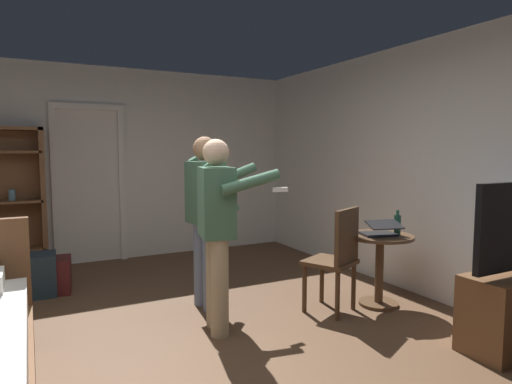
# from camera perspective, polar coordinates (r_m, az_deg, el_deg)

# --- Properties ---
(ground_plane) EXTENTS (7.46, 7.46, 0.00)m
(ground_plane) POSITION_cam_1_polar(r_m,az_deg,el_deg) (3.40, -7.87, -21.22)
(ground_plane) COLOR brown
(wall_back) EXTENTS (5.46, 0.12, 2.64)m
(wall_back) POSITION_cam_1_polar(r_m,az_deg,el_deg) (6.40, -18.48, 3.38)
(wall_back) COLOR silver
(wall_back) RESTS_ON ground_plane
(wall_right) EXTENTS (0.12, 7.02, 2.64)m
(wall_right) POSITION_cam_1_polar(r_m,az_deg,el_deg) (4.66, 24.57, 2.49)
(wall_right) COLOR silver
(wall_right) RESTS_ON ground_plane
(doorway_frame) EXTENTS (0.93, 0.08, 2.13)m
(doorway_frame) POSITION_cam_1_polar(r_m,az_deg,el_deg) (6.29, -20.83, 2.38)
(doorway_frame) COLOR white
(doorway_frame) RESTS_ON ground_plane
(side_table) EXTENTS (0.64, 0.64, 0.70)m
(side_table) POSITION_cam_1_polar(r_m,az_deg,el_deg) (4.51, 15.73, -8.21)
(side_table) COLOR #4C331E
(side_table) RESTS_ON ground_plane
(laptop) EXTENTS (0.40, 0.40, 0.16)m
(laptop) POSITION_cam_1_polar(r_m,az_deg,el_deg) (4.39, 15.80, -4.83)
(laptop) COLOR black
(laptop) RESTS_ON side_table
(bottle_on_table) EXTENTS (0.06, 0.06, 0.24)m
(bottle_on_table) POSITION_cam_1_polar(r_m,az_deg,el_deg) (4.48, 17.85, -4.03)
(bottle_on_table) COLOR #18442F
(bottle_on_table) RESTS_ON side_table
(wooden_chair) EXTENTS (0.56, 0.56, 0.99)m
(wooden_chair) POSITION_cam_1_polar(r_m,az_deg,el_deg) (4.20, 10.46, -8.09)
(wooden_chair) COLOR #4C331E
(wooden_chair) RESTS_ON ground_plane
(person_blue_shirt) EXTENTS (0.64, 0.64, 1.61)m
(person_blue_shirt) POSITION_cam_1_polar(r_m,az_deg,el_deg) (3.66, -4.96, -4.04)
(person_blue_shirt) COLOR tan
(person_blue_shirt) RESTS_ON ground_plane
(person_striped_shirt) EXTENTS (0.64, 0.54, 1.65)m
(person_striped_shirt) POSITION_cam_1_polar(r_m,az_deg,el_deg) (4.22, -6.46, -2.50)
(person_striped_shirt) COLOR slate
(person_striped_shirt) RESTS_ON ground_plane
(suitcase_dark) EXTENTS (0.47, 0.39, 0.44)m
(suitcase_dark) POSITION_cam_1_polar(r_m,az_deg,el_deg) (5.22, -26.92, -9.60)
(suitcase_dark) COLOR #1E2D38
(suitcase_dark) RESTS_ON ground_plane
(suitcase_small) EXTENTS (0.54, 0.42, 0.37)m
(suitcase_small) POSITION_cam_1_polar(r_m,az_deg,el_deg) (5.26, -25.58, -9.80)
(suitcase_small) COLOR #4C1919
(suitcase_small) RESTS_ON ground_plane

